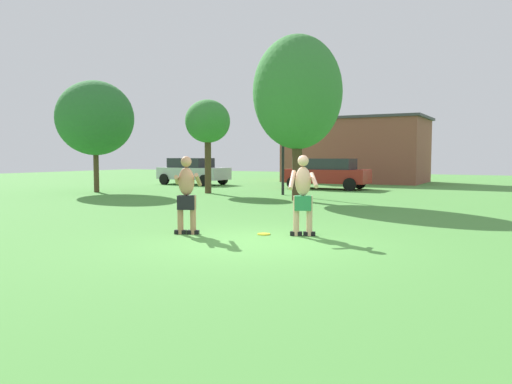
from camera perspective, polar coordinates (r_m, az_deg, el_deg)
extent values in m
plane|color=#4C8E3D|center=(9.95, -0.41, -5.83)|extent=(80.00, 80.00, 0.00)
cube|color=black|center=(10.88, 6.09, -4.75)|extent=(0.28, 0.20, 0.09)
cylinder|color=#E0AD89|center=(10.83, 6.10, -2.73)|extent=(0.13, 0.13, 0.87)
cube|color=black|center=(10.88, 4.59, -4.74)|extent=(0.28, 0.20, 0.09)
cylinder|color=#E0AD89|center=(10.83, 4.60, -2.72)|extent=(0.13, 0.13, 0.87)
cube|color=#28844C|center=(10.80, 5.36, -1.26)|extent=(0.43, 0.36, 0.31)
ellipsoid|color=#E0AD89|center=(10.77, 5.38, 1.22)|extent=(0.40, 0.34, 0.63)
cylinder|color=#E0AD89|center=(10.67, 6.62, 1.36)|extent=(0.39, 0.54, 0.32)
cylinder|color=#E0AD89|center=(10.67, 4.15, 1.37)|extent=(0.23, 0.54, 0.41)
sphere|color=#E0AD89|center=(10.75, 5.39, 3.56)|extent=(0.24, 0.24, 0.24)
cube|color=black|center=(11.20, -8.59, -4.52)|extent=(0.28, 0.20, 0.09)
cylinder|color=tan|center=(11.15, -8.61, -2.58)|extent=(0.13, 0.13, 0.85)
cube|color=black|center=(11.14, -7.16, -4.56)|extent=(0.28, 0.20, 0.09)
cylinder|color=tan|center=(11.09, -7.18, -2.61)|extent=(0.13, 0.13, 0.85)
cube|color=black|center=(11.09, -7.91, -1.19)|extent=(0.44, 0.37, 0.31)
ellipsoid|color=tan|center=(11.06, -7.93, 1.20)|extent=(0.42, 0.34, 0.62)
cylinder|color=tan|center=(11.21, -9.01, 1.39)|extent=(0.41, 0.54, 0.24)
cylinder|color=tan|center=(11.10, -6.62, 1.38)|extent=(0.34, 0.55, 0.32)
sphere|color=tan|center=(11.04, -7.96, 3.44)|extent=(0.24, 0.24, 0.24)
cylinder|color=yellow|center=(11.00, 0.90, -4.81)|extent=(0.29, 0.29, 0.03)
cube|color=maroon|center=(26.23, 8.04, 1.81)|extent=(4.35, 1.91, 0.70)
cube|color=#282D33|center=(26.15, 8.47, 3.18)|extent=(2.45, 1.65, 0.56)
cylinder|color=black|center=(25.94, 4.24, 1.04)|extent=(0.65, 0.24, 0.64)
cylinder|color=black|center=(27.61, 5.69, 1.22)|extent=(0.65, 0.24, 0.64)
cylinder|color=black|center=(24.93, 10.62, 0.85)|extent=(0.65, 0.24, 0.64)
cylinder|color=black|center=(26.66, 11.72, 1.05)|extent=(0.65, 0.24, 0.64)
cube|color=silver|center=(30.21, -7.13, 2.12)|extent=(4.39, 2.02, 0.70)
cube|color=#282D33|center=(30.32, -7.44, 3.32)|extent=(2.49, 1.71, 0.56)
cylinder|color=black|center=(30.03, -3.81, 1.47)|extent=(0.65, 0.25, 0.64)
cylinder|color=black|center=(28.59, -5.90, 1.32)|extent=(0.65, 0.25, 0.64)
cylinder|color=black|center=(31.87, -8.23, 1.59)|extent=(0.65, 0.25, 0.64)
cylinder|color=black|center=(30.51, -10.39, 1.45)|extent=(0.65, 0.25, 0.64)
cylinder|color=black|center=(22.01, 3.10, 5.77)|extent=(0.12, 0.12, 4.70)
cube|color=#333338|center=(22.22, 3.12, 12.22)|extent=(0.60, 0.24, 0.20)
cube|color=brown|center=(33.73, 11.31, 4.55)|extent=(8.71, 5.06, 4.01)
cube|color=#3F3F44|center=(33.81, 11.36, 8.09)|extent=(9.05, 5.26, 0.16)
cylinder|color=#4C3823|center=(23.13, -5.49, 3.10)|extent=(0.30, 0.30, 2.61)
ellipsoid|color=#387F38|center=(23.18, -5.52, 8.03)|extent=(2.06, 2.06, 1.96)
cylinder|color=#4C3823|center=(19.28, 4.69, 2.91)|extent=(0.38, 0.38, 2.62)
ellipsoid|color=#387F38|center=(19.42, 4.74, 11.25)|extent=(3.40, 3.40, 4.31)
cylinder|color=#4C3823|center=(24.86, -17.74, 2.60)|extent=(0.25, 0.25, 2.27)
ellipsoid|color=#2D7033|center=(24.92, -17.86, 8.02)|extent=(3.60, 3.60, 3.49)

